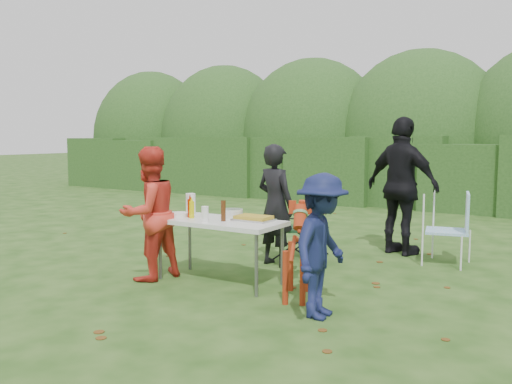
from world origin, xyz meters
The scene contains 20 objects.
ground centered at (0.00, 0.00, 0.00)m, with size 80.00×80.00×0.00m, color #1E4211.
hedge_row centered at (0.00, 8.00, 0.85)m, with size 22.00×1.40×1.70m, color #23471C.
shrub_backdrop centered at (0.00, 9.60, 1.60)m, with size 20.00×2.60×3.20m, color #3D6628.
folding_table centered at (0.33, 0.07, 0.69)m, with size 1.50×0.70×0.74m.
person_cook centered at (0.46, 1.13, 0.80)m, with size 0.59×0.38×1.61m, color black.
person_red_jacket centered at (-0.46, -0.27, 0.79)m, with size 0.77×0.60×1.59m, color red.
person_black_puffy centered at (1.67, 2.68, 0.99)m, with size 1.16×0.48×1.99m, color black.
child centered at (1.86, -0.43, 0.69)m, with size 0.89×0.51×1.37m, color #121942.
dog centered at (1.38, -0.01, 0.48)m, with size 1.01×0.40×0.96m, color #982C11, non-canonical shape.
camping_chair centered at (0.55, 1.68, 0.48)m, with size 0.60×0.60×0.95m, color #183B1F, non-canonical shape.
lawn_chair centered at (2.37, 2.39, 0.49)m, with size 0.58×0.58×0.98m, color #439CD6, non-canonical shape.
food_tray centered at (0.69, 0.23, 0.75)m, with size 0.45×0.30×0.02m, color #B7B7BA.
focaccia_bread centered at (0.69, 0.23, 0.78)m, with size 0.40×0.26×0.04m, color #B59727.
mustard_bottle centered at (-0.03, -0.01, 0.84)m, with size 0.06×0.06×0.20m, color #CDC508.
ketchup_bottle centered at (-0.08, 0.03, 0.85)m, with size 0.06×0.06×0.22m, color #981F00.
beer_bottle centered at (0.42, 0.00, 0.86)m, with size 0.06×0.06×0.24m, color #47230F.
paper_towel_roll centered at (-0.25, 0.24, 0.87)m, with size 0.12×0.12×0.26m, color white.
cup_stack centered at (0.28, -0.16, 0.83)m, with size 0.08×0.08×0.18m, color white.
pasta_bowl centered at (0.34, 0.30, 0.79)m, with size 0.26×0.26×0.10m, color silver.
plate_stack centered at (-0.24, -0.01, 0.77)m, with size 0.24×0.24×0.05m, color white.
Camera 1 is at (3.99, -4.99, 1.72)m, focal length 38.00 mm.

